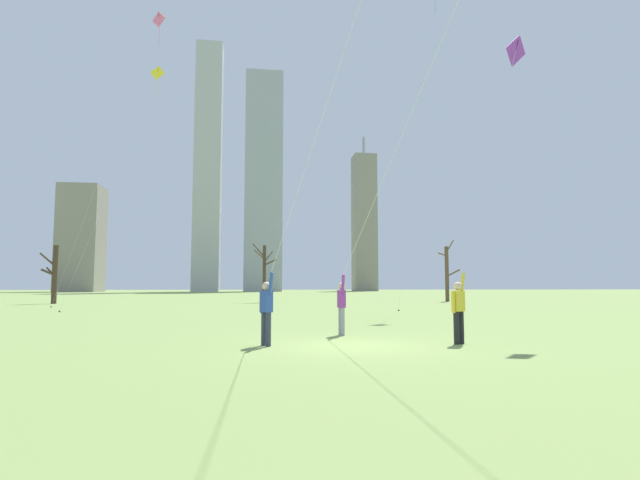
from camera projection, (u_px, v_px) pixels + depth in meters
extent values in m
plane|color=#7A934C|center=(352.00, 346.00, 12.92)|extent=(400.00, 400.00, 0.00)
cylinder|color=#33384C|center=(264.00, 329.00, 13.02)|extent=(0.14, 0.14, 0.85)
cylinder|color=#33384C|center=(268.00, 329.00, 12.85)|extent=(0.14, 0.14, 0.85)
cube|color=#2D4CA5|center=(266.00, 302.00, 13.00)|extent=(0.34, 0.39, 0.54)
sphere|color=beige|center=(266.00, 286.00, 13.03)|extent=(0.22, 0.22, 0.22)
cylinder|color=#2D4CA5|center=(262.00, 303.00, 13.16)|extent=(0.09, 0.09, 0.55)
cylinder|color=#2D4CA5|center=(271.00, 283.00, 12.87)|extent=(0.18, 0.22, 0.56)
cylinder|color=black|center=(456.00, 328.00, 13.30)|extent=(0.14, 0.14, 0.85)
cylinder|color=black|center=(461.00, 327.00, 13.44)|extent=(0.14, 0.14, 0.85)
cube|color=yellow|center=(458.00, 301.00, 13.43)|extent=(0.39, 0.35, 0.54)
sphere|color=beige|center=(458.00, 286.00, 13.46)|extent=(0.22, 0.22, 0.22)
cylinder|color=yellow|center=(453.00, 302.00, 13.29)|extent=(0.09, 0.09, 0.55)
cylinder|color=yellow|center=(462.00, 283.00, 13.61)|extent=(0.22, 0.18, 0.56)
cube|color=purple|center=(516.00, 51.00, 17.90)|extent=(1.03, 0.57, 1.13)
cylinder|color=black|center=(516.00, 51.00, 17.90)|extent=(0.17, 0.19, 0.73)
cylinder|color=silver|center=(493.00, 147.00, 15.76)|extent=(3.54, 3.14, 7.91)
cylinder|color=gray|center=(341.00, 321.00, 15.84)|extent=(0.14, 0.14, 0.85)
cylinder|color=gray|center=(342.00, 322.00, 15.62)|extent=(0.14, 0.14, 0.85)
cube|color=purple|center=(341.00, 299.00, 15.79)|extent=(0.22, 0.35, 0.54)
sphere|color=beige|center=(341.00, 286.00, 15.83)|extent=(0.22, 0.22, 0.22)
cylinder|color=purple|center=(340.00, 300.00, 16.00)|extent=(0.09, 0.09, 0.55)
cylinder|color=purple|center=(343.00, 283.00, 15.63)|extent=(0.10, 0.21, 0.56)
cylinder|color=silver|center=(456.00, 7.00, 12.03)|extent=(3.86, 9.01, 12.49)
cylinder|color=green|center=(435.00, 3.00, 35.64)|extent=(0.02, 0.02, 1.42)
cylinder|color=silver|center=(419.00, 138.00, 33.39)|extent=(3.63, 2.03, 22.28)
cylinder|color=#3F3833|center=(399.00, 310.00, 31.15)|extent=(0.10, 0.10, 0.08)
cube|color=yellow|center=(158.00, 73.00, 34.83)|extent=(0.91, 0.37, 0.94)
cylinder|color=black|center=(158.00, 73.00, 34.83)|extent=(0.13, 0.18, 0.61)
cylinder|color=yellow|center=(156.00, 88.00, 34.82)|extent=(0.02, 0.02, 1.33)
cylinder|color=silver|center=(112.00, 183.00, 32.26)|extent=(4.55, 3.13, 16.00)
cylinder|color=#3F3833|center=(59.00, 311.00, 29.70)|extent=(0.10, 0.10, 0.08)
cube|color=pink|center=(159.00, 19.00, 38.08)|extent=(1.04, 0.52, 1.11)
cylinder|color=black|center=(159.00, 19.00, 38.08)|extent=(0.06, 0.27, 0.72)
cylinder|color=pink|center=(159.00, 36.00, 38.12)|extent=(0.02, 0.02, 1.58)
cylinder|color=silver|center=(106.00, 160.00, 37.27)|extent=(7.10, 1.28, 21.35)
cylinder|color=#3F3833|center=(51.00, 307.00, 36.47)|extent=(0.10, 0.10, 0.08)
cylinder|color=#423326|center=(264.00, 274.00, 47.06)|extent=(0.31, 0.31, 5.27)
cylinder|color=#423326|center=(270.00, 262.00, 46.83)|extent=(1.18, 0.95, 0.63)
cylinder|color=#423326|center=(259.00, 255.00, 47.13)|extent=(1.04, 0.15, 0.94)
cylinder|color=#423326|center=(269.00, 257.00, 46.83)|extent=(0.85, 0.95, 1.02)
cylinder|color=#423326|center=(259.00, 250.00, 47.55)|extent=(1.21, 0.90, 1.37)
cylinder|color=#423326|center=(55.00, 274.00, 43.95)|extent=(0.44, 0.44, 5.04)
cylinder|color=#423326|center=(48.00, 272.00, 43.59)|extent=(1.07, 0.83, 0.64)
cylinder|color=#423326|center=(51.00, 272.00, 44.01)|extent=(0.91, 0.41, 0.85)
cylinder|color=#423326|center=(48.00, 260.00, 43.80)|extent=(1.31, 0.57, 1.23)
cylinder|color=brown|center=(447.00, 274.00, 50.56)|extent=(0.38, 0.38, 5.44)
cylinder|color=brown|center=(442.00, 254.00, 51.10)|extent=(0.69, 0.94, 0.46)
cylinder|color=brown|center=(450.00, 246.00, 50.29)|extent=(0.46, 1.18, 1.20)
cylinder|color=brown|center=(453.00, 273.00, 50.40)|extent=(1.27, 0.66, 0.79)
cylinder|color=brown|center=(446.00, 266.00, 51.11)|extent=(0.49, 1.08, 0.73)
cube|color=gray|center=(364.00, 223.00, 158.31)|extent=(6.81, 7.31, 42.33)
cylinder|color=#99999E|center=(364.00, 146.00, 160.49)|extent=(0.80, 0.80, 6.04)
cube|color=#B2B2B7|center=(208.00, 166.00, 140.77)|extent=(7.20, 7.42, 68.97)
cube|color=#9EA3AD|center=(263.00, 181.00, 145.26)|extent=(10.55, 7.22, 62.81)
cube|color=gray|center=(81.00, 239.00, 135.97)|extent=(10.27, 10.64, 28.29)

